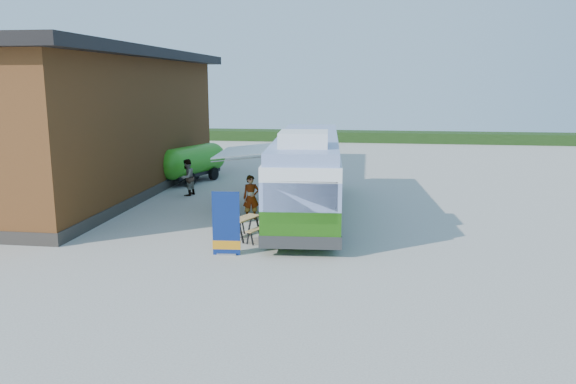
# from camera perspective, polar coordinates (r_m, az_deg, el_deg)

# --- Properties ---
(ground) EXTENTS (100.00, 100.00, 0.00)m
(ground) POSITION_cam_1_polar(r_m,az_deg,el_deg) (19.52, -5.51, -6.33)
(ground) COLOR #BCB7AD
(ground) RESTS_ON ground
(barn) EXTENTS (9.60, 21.20, 7.50)m
(barn) POSITION_cam_1_polar(r_m,az_deg,el_deg) (31.89, -20.03, 6.43)
(barn) COLOR brown
(barn) RESTS_ON ground
(hedge) EXTENTS (40.00, 3.00, 1.00)m
(hedge) POSITION_cam_1_polar(r_m,az_deg,el_deg) (56.45, 11.70, 5.50)
(hedge) COLOR #264419
(hedge) RESTS_ON ground
(bus) EXTENTS (3.71, 13.37, 4.06)m
(bus) POSITION_cam_1_polar(r_m,az_deg,el_deg) (24.87, 1.99, 2.12)
(bus) COLOR #367613
(bus) RESTS_ON ground
(awning) EXTENTS (2.97, 4.46, 0.53)m
(awning) POSITION_cam_1_polar(r_m,az_deg,el_deg) (25.54, -3.68, 4.66)
(awning) COLOR white
(awning) RESTS_ON ground
(banner) EXTENTS (0.97, 0.23, 2.22)m
(banner) POSITION_cam_1_polar(r_m,az_deg,el_deg) (19.23, -6.30, -3.79)
(banner) COLOR navy
(banner) RESTS_ON ground
(picnic_table) EXTENTS (1.87, 1.79, 0.84)m
(picnic_table) POSITION_cam_1_polar(r_m,az_deg,el_deg) (21.19, -4.34, -3.14)
(picnic_table) COLOR tan
(picnic_table) RESTS_ON ground
(person_a) EXTENTS (0.82, 0.67, 1.93)m
(person_a) POSITION_cam_1_polar(r_m,az_deg,el_deg) (24.07, -3.77, -0.57)
(person_a) COLOR #999999
(person_a) RESTS_ON ground
(person_b) EXTENTS (0.92, 1.07, 1.91)m
(person_b) POSITION_cam_1_polar(r_m,az_deg,el_deg) (29.59, -10.21, 1.46)
(person_b) COLOR #999999
(person_b) RESTS_ON ground
(slurry_tanker) EXTENTS (2.98, 5.58, 2.15)m
(slurry_tanker) POSITION_cam_1_polar(r_m,az_deg,el_deg) (33.47, -9.67, 3.09)
(slurry_tanker) COLOR #309A1C
(slurry_tanker) RESTS_ON ground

